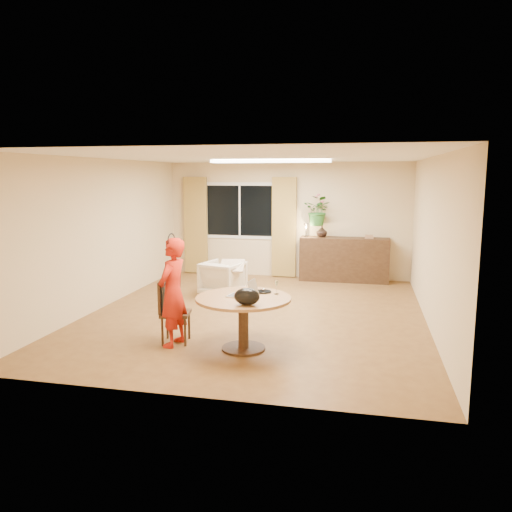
{
  "coord_description": "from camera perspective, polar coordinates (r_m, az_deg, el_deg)",
  "views": [
    {
      "loc": [
        1.74,
        -7.94,
        2.31
      ],
      "look_at": [
        0.04,
        -0.2,
        1.02
      ],
      "focal_mm": 35.0,
      "sensor_mm": 36.0,
      "label": 1
    }
  ],
  "objects": [
    {
      "name": "laptop",
      "position": [
        6.6,
        -1.68,
        -3.61
      ],
      "size": [
        0.41,
        0.31,
        0.25
      ],
      "primitive_type": null,
      "rotation": [
        0.0,
        0.0,
        -0.17
      ],
      "color": "#B7B7BC",
      "rests_on": "dining_table"
    },
    {
      "name": "ceiling",
      "position": [
        8.14,
        0.03,
        11.26
      ],
      "size": [
        6.5,
        6.5,
        0.0
      ],
      "primitive_type": "plane",
      "rotation": [
        3.14,
        0.0,
        0.0
      ],
      "color": "white",
      "rests_on": "wall_back"
    },
    {
      "name": "armchair",
      "position": [
        9.68,
        -3.8,
        -2.57
      ],
      "size": [
        0.88,
        0.89,
        0.67
      ],
      "primitive_type": "imported",
      "rotation": [
        0.0,
        0.0,
        2.88
      ],
      "color": "#C5B39C",
      "rests_on": "floor"
    },
    {
      "name": "tumbler",
      "position": [
        6.9,
        -0.27,
        -3.61
      ],
      "size": [
        0.1,
        0.1,
        0.11
      ],
      "primitive_type": null,
      "rotation": [
        0.0,
        0.0,
        -0.32
      ],
      "color": "white",
      "rests_on": "dining_table"
    },
    {
      "name": "curtain_right",
      "position": [
        11.3,
        3.22,
        3.29
      ],
      "size": [
        0.55,
        0.08,
        2.25
      ],
      "primitive_type": "cube",
      "color": "olive",
      "rests_on": "wall_back"
    },
    {
      "name": "desk_lamp",
      "position": [
        11.04,
        5.73,
        2.99
      ],
      "size": [
        0.15,
        0.15,
        0.32
      ],
      "primitive_type": null,
      "rotation": [
        0.0,
        0.0,
        -0.21
      ],
      "color": "black",
      "rests_on": "sideboard"
    },
    {
      "name": "wall_right",
      "position": [
        8.07,
        19.48,
        1.49
      ],
      "size": [
        0.0,
        6.5,
        6.5
      ],
      "primitive_type": "plane",
      "rotation": [
        1.57,
        0.0,
        -1.57
      ],
      "color": "beige",
      "rests_on": "floor"
    },
    {
      "name": "pot_lid",
      "position": [
        6.86,
        0.85,
        -4.02
      ],
      "size": [
        0.23,
        0.23,
        0.04
      ],
      "primitive_type": null,
      "rotation": [
        0.0,
        0.0,
        0.01
      ],
      "color": "white",
      "rests_on": "dining_table"
    },
    {
      "name": "wine_glass",
      "position": [
        6.75,
        2.34,
        -3.59
      ],
      "size": [
        0.07,
        0.07,
        0.19
      ],
      "primitive_type": null,
      "rotation": [
        0.0,
        0.0,
        0.07
      ],
      "color": "white",
      "rests_on": "dining_table"
    },
    {
      "name": "ceiling_panel",
      "position": [
        9.31,
        1.64,
        10.78
      ],
      "size": [
        2.2,
        0.35,
        0.05
      ],
      "primitive_type": "cube",
      "color": "white",
      "rests_on": "ceiling"
    },
    {
      "name": "curtain_left",
      "position": [
        11.82,
        -6.9,
        3.5
      ],
      "size": [
        0.55,
        0.08,
        2.25
      ],
      "primitive_type": "cube",
      "color": "olive",
      "rests_on": "wall_back"
    },
    {
      "name": "sideboard",
      "position": [
        11.11,
        10.04,
        -0.39
      ],
      "size": [
        1.93,
        0.47,
        0.96
      ],
      "primitive_type": "cube",
      "color": "black",
      "rests_on": "floor"
    },
    {
      "name": "book_stack",
      "position": [
        11.03,
        12.81,
        2.18
      ],
      "size": [
        0.21,
        0.18,
        0.08
      ],
      "primitive_type": null,
      "rotation": [
        0.0,
        0.0,
        -0.2
      ],
      "color": "brown",
      "rests_on": "sideboard"
    },
    {
      "name": "dining_chair",
      "position": [
        7.04,
        -9.18,
        -6.3
      ],
      "size": [
        0.48,
        0.45,
        0.88
      ],
      "primitive_type": null,
      "rotation": [
        0.0,
        0.0,
        0.17
      ],
      "color": "black",
      "rests_on": "floor"
    },
    {
      "name": "wall_left",
      "position": [
        9.18,
        -16.99,
        2.5
      ],
      "size": [
        0.0,
        6.5,
        6.5
      ],
      "primitive_type": "plane",
      "rotation": [
        1.57,
        0.0,
        1.57
      ],
      "color": "beige",
      "rests_on": "floor"
    },
    {
      "name": "dining_table",
      "position": [
        6.65,
        -1.45,
        -5.99
      ],
      "size": [
        1.27,
        1.27,
        0.72
      ],
      "color": "brown",
      "rests_on": "floor"
    },
    {
      "name": "child",
      "position": [
        6.86,
        -9.49,
        -4.12
      ],
      "size": [
        0.59,
        0.43,
        1.49
      ],
      "primitive_type": "imported",
      "rotation": [
        0.0,
        0.0,
        -1.71
      ],
      "color": "#B82C0E",
      "rests_on": "floor"
    },
    {
      "name": "handbag",
      "position": [
        6.17,
        -1.06,
        -4.66
      ],
      "size": [
        0.37,
        0.28,
        0.22
      ],
      "primitive_type": null,
      "rotation": [
        0.0,
        0.0,
        0.32
      ],
      "color": "black",
      "rests_on": "dining_table"
    },
    {
      "name": "throw",
      "position": [
        9.51,
        -2.72,
        -0.63
      ],
      "size": [
        0.53,
        0.62,
        0.03
      ],
      "primitive_type": null,
      "rotation": [
        0.0,
        0.0,
        0.17
      ],
      "color": "beige",
      "rests_on": "armchair"
    },
    {
      "name": "window",
      "position": [
        11.56,
        -1.87,
        5.2
      ],
      "size": [
        1.7,
        0.03,
        1.3
      ],
      "color": "white",
      "rests_on": "wall_back"
    },
    {
      "name": "bouquet",
      "position": [
        11.03,
        7.15,
        5.15
      ],
      "size": [
        0.73,
        0.68,
        0.66
      ],
      "primitive_type": "imported",
      "rotation": [
        0.0,
        0.0,
        -0.33
      ],
      "color": "#285F23",
      "rests_on": "vase"
    },
    {
      "name": "floor",
      "position": [
        8.46,
        0.03,
        -6.64
      ],
      "size": [
        6.5,
        6.5,
        0.0
      ],
      "primitive_type": "plane",
      "color": "brown",
      "rests_on": "ground"
    },
    {
      "name": "wall_back",
      "position": [
        11.37,
        3.55,
        4.11
      ],
      "size": [
        5.5,
        0.0,
        5.5
      ],
      "primitive_type": "plane",
      "rotation": [
        1.57,
        0.0,
        0.0
      ],
      "color": "beige",
      "rests_on": "floor"
    },
    {
      "name": "vase",
      "position": [
        11.06,
        7.53,
        2.79
      ],
      "size": [
        0.24,
        0.24,
        0.25
      ],
      "primitive_type": "imported",
      "rotation": [
        0.0,
        0.0,
        0.0
      ],
      "color": "black",
      "rests_on": "sideboard"
    }
  ]
}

